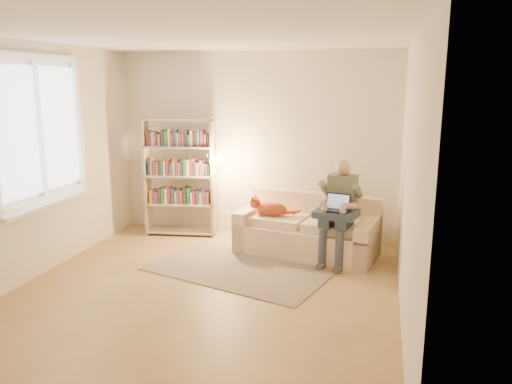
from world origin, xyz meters
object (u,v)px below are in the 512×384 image
(person, at_px, (339,206))
(cat, at_px, (274,208))
(bookshelf, at_px, (180,171))
(laptop, at_px, (332,206))
(sofa, at_px, (307,233))

(person, bearing_deg, cat, 178.20)
(person, height_order, bookshelf, bookshelf)
(laptop, bearing_deg, person, 57.78)
(person, height_order, cat, person)
(cat, xyz_separation_m, laptop, (0.77, -0.28, 0.15))
(cat, distance_m, laptop, 0.84)
(person, relative_size, bookshelf, 0.74)
(sofa, distance_m, person, 0.64)
(person, xyz_separation_m, cat, (-0.86, 0.20, -0.14))
(sofa, distance_m, cat, 0.53)
(bookshelf, bearing_deg, laptop, -24.63)
(laptop, bearing_deg, bookshelf, 174.69)
(laptop, distance_m, bookshelf, 2.33)
(laptop, bearing_deg, sofa, 147.84)
(person, relative_size, cat, 2.04)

